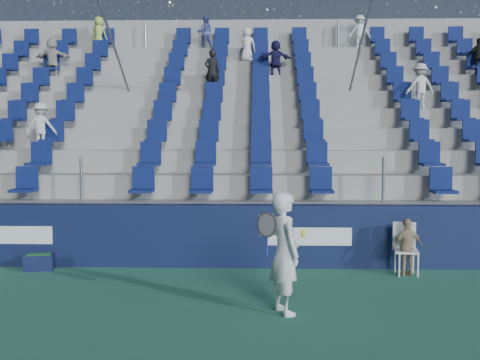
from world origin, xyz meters
The scene contains 7 objects.
ground centered at (0.00, 0.00, 0.00)m, with size 70.00×70.00×0.00m, color #317355.
sponsor_wall centered at (0.00, 3.15, 0.60)m, with size 24.00×0.32×1.20m.
grandstand centered at (0.00, 8.24, 2.14)m, with size 24.00×8.17×6.63m.
tennis_player centered at (0.91, 0.09, 0.87)m, with size 0.72×0.74×1.73m.
line_judge_chair centered at (3.22, 2.65, 0.53)m, with size 0.47×0.49×0.94m.
line_judge centered at (3.22, 2.50, 0.52)m, with size 0.61×0.25×1.04m, color tan.
ball_bin centered at (-3.58, 2.75, 0.16)m, with size 0.59×0.44×0.30m.
Camera 1 is at (0.54, -8.27, 2.47)m, focal length 45.00 mm.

